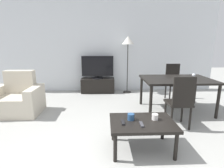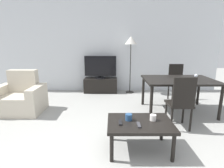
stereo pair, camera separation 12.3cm
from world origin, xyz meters
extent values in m
cube|color=silver|center=(0.00, 3.90, 1.35)|extent=(6.99, 0.06, 2.70)
cube|color=beige|center=(-1.82, 2.01, 0.20)|extent=(0.62, 0.75, 0.40)
cube|color=beige|center=(-1.82, 2.29, 0.65)|extent=(0.62, 0.20, 0.50)
cube|color=beige|center=(-1.42, 2.01, 0.29)|extent=(0.18, 0.75, 0.58)
cube|color=black|center=(-0.16, 3.63, 0.22)|extent=(1.00, 0.40, 0.43)
cylinder|color=black|center=(-0.16, 3.63, 0.45)|extent=(0.32, 0.32, 0.03)
cylinder|color=black|center=(-0.16, 3.63, 0.49)|extent=(0.04, 0.04, 0.05)
cube|color=black|center=(-0.16, 3.63, 0.81)|extent=(0.95, 0.04, 0.60)
cube|color=black|center=(-0.16, 3.61, 0.81)|extent=(0.91, 0.01, 0.56)
cube|color=black|center=(0.58, 0.62, 0.40)|extent=(0.89, 0.63, 0.04)
cylinder|color=black|center=(0.19, 0.36, 0.19)|extent=(0.05, 0.05, 0.38)
cylinder|color=black|center=(0.96, 0.36, 0.19)|extent=(0.05, 0.05, 0.38)
cylinder|color=black|center=(0.19, 0.88, 0.19)|extent=(0.05, 0.05, 0.38)
cylinder|color=black|center=(0.96, 0.88, 0.19)|extent=(0.05, 0.05, 0.38)
cube|color=black|center=(1.62, 2.05, 0.71)|extent=(1.46, 1.02, 0.04)
cylinder|color=black|center=(0.95, 1.60, 0.35)|extent=(0.06, 0.06, 0.69)
cylinder|color=black|center=(2.29, 1.60, 0.35)|extent=(0.06, 0.06, 0.69)
cylinder|color=black|center=(0.95, 2.50, 0.35)|extent=(0.06, 0.06, 0.69)
cylinder|color=black|center=(2.29, 2.50, 0.35)|extent=(0.06, 0.06, 0.69)
cube|color=black|center=(1.36, 1.31, 0.43)|extent=(0.40, 0.40, 0.04)
cylinder|color=black|center=(1.20, 1.47, 0.21)|extent=(0.04, 0.04, 0.42)
cylinder|color=black|center=(1.53, 1.47, 0.21)|extent=(0.04, 0.04, 0.42)
cylinder|color=black|center=(1.20, 1.15, 0.21)|extent=(0.04, 0.04, 0.42)
cylinder|color=black|center=(1.53, 1.15, 0.21)|extent=(0.04, 0.04, 0.42)
cube|color=black|center=(1.36, 1.13, 0.70)|extent=(0.37, 0.04, 0.49)
cube|color=black|center=(1.88, 2.79, 0.43)|extent=(0.40, 0.40, 0.04)
cylinder|color=black|center=(1.71, 2.62, 0.21)|extent=(0.04, 0.04, 0.42)
cylinder|color=black|center=(2.04, 2.62, 0.21)|extent=(0.04, 0.04, 0.42)
cylinder|color=black|center=(1.71, 2.95, 0.21)|extent=(0.04, 0.04, 0.42)
cylinder|color=black|center=(2.04, 2.95, 0.21)|extent=(0.04, 0.04, 0.42)
cube|color=black|center=(1.88, 2.97, 0.70)|extent=(0.37, 0.04, 0.49)
cylinder|color=black|center=(0.74, 3.57, 0.01)|extent=(0.24, 0.24, 0.02)
cylinder|color=black|center=(0.74, 3.57, 0.73)|extent=(0.02, 0.02, 1.42)
cone|color=beige|center=(0.74, 3.57, 1.56)|extent=(0.36, 0.36, 0.23)
cube|color=#38383D|center=(0.54, 0.51, 0.43)|extent=(0.04, 0.15, 0.02)
cube|color=black|center=(0.30, 0.58, 0.43)|extent=(0.04, 0.15, 0.02)
cylinder|color=navy|center=(0.43, 0.67, 0.47)|extent=(0.10, 0.10, 0.09)
cylinder|color=white|center=(0.76, 0.67, 0.46)|extent=(0.09, 0.09, 0.08)
cylinder|color=silver|center=(1.87, 1.84, 0.74)|extent=(0.06, 0.06, 0.01)
cylinder|color=silver|center=(1.87, 1.84, 0.77)|extent=(0.01, 0.01, 0.07)
sphere|color=silver|center=(1.87, 1.84, 0.84)|extent=(0.07, 0.07, 0.07)
camera|label=1|loc=(0.07, -1.59, 1.47)|focal=28.00mm
camera|label=2|loc=(0.19, -1.59, 1.47)|focal=28.00mm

